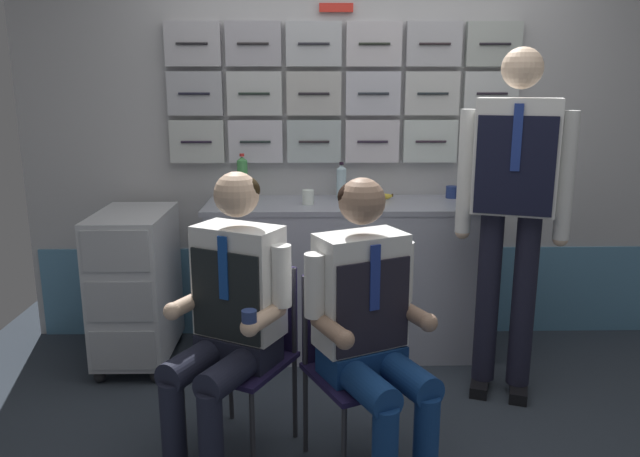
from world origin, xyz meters
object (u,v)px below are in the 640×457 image
Objects in this scene: service_trolley at (136,283)px; crew_member_standing at (513,192)px; snack_banana at (380,197)px; folding_chair_center at (351,347)px; crew_member_center at (370,319)px; crew_member_left at (229,308)px; espresso_cup_small at (239,198)px; water_bottle_short at (467,189)px; folding_chair_left at (251,336)px.

crew_member_standing is (2.04, -0.40, 0.61)m from service_trolley.
folding_chair_center is at bearing -102.16° from snack_banana.
service_trolley is at bearing 139.00° from crew_member_center.
crew_member_standing is (1.37, 0.56, 0.40)m from crew_member_left.
crew_member_left is at bearing 167.54° from crew_member_center.
crew_member_standing is at bearing -18.61° from espresso_cup_small.
crew_member_center is (0.59, -0.13, -0.00)m from crew_member_left.
crew_member_standing reaches higher than crew_member_left.
snack_banana is at bearing 133.05° from crew_member_standing.
folding_chair_center is 10.23× the size of espresso_cup_small.
crew_member_center is 1.36m from snack_banana.
folding_chair_left is at bearing -145.72° from water_bottle_short.
service_trolley is 1.98m from water_bottle_short.
espresso_cup_small is 0.85m from snack_banana.
crew_member_left is at bearing -117.61° from folding_chair_left.
water_bottle_short is at bearing -4.85° from espresso_cup_small.
snack_banana is (1.44, 0.23, 0.46)m from service_trolley.
snack_banana is at bearing 57.04° from crew_member_left.
folding_chair_center is 0.46× the size of crew_member_standing.
crew_member_left is 0.60m from crew_member_center.
folding_chair_center is 1.17m from crew_member_standing.
water_bottle_short reaches higher than service_trolley.
crew_member_standing is at bearing -46.95° from snack_banana.
espresso_cup_small is at bearing 93.46° from crew_member_left.
espresso_cup_small is at bearing 119.59° from folding_chair_center.
folding_chair_center is (0.52, 0.01, -0.19)m from crew_member_left.
folding_chair_center is at bearing 1.53° from crew_member_left.
crew_member_standing reaches higher than service_trolley.
folding_chair_center is at bearing -60.41° from espresso_cup_small.
folding_chair_left is 0.46m from folding_chair_center.
service_trolley is at bearing 179.00° from water_bottle_short.
crew_member_left is at bearing -157.79° from crew_member_standing.
crew_member_left is 1.01× the size of crew_member_center.
crew_member_center is at bearing -60.94° from espresso_cup_small.
espresso_cup_small is 0.47× the size of snack_banana.
snack_banana is (-0.59, 0.64, -0.14)m from crew_member_standing.
crew_member_left reaches higher than espresso_cup_small.
crew_member_center is at bearing -121.33° from water_bottle_short.
service_trolley is 1.53m from snack_banana.
folding_chair_center is (0.45, -0.13, 0.00)m from folding_chair_left.
crew_member_center is (0.07, -0.14, 0.18)m from folding_chair_center.
service_trolley is 1.10× the size of folding_chair_center.
crew_member_left is 0.55m from folding_chair_center.
service_trolley is 1.68m from crew_member_center.
crew_member_center is at bearing -64.91° from folding_chair_center.
service_trolley is 1.19m from crew_member_left.
service_trolley is 3.74× the size of water_bottle_short.
crew_member_center is at bearing -12.46° from crew_member_left.
service_trolley is 5.27× the size of snack_banana.
snack_banana reaches higher than folding_chair_center.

